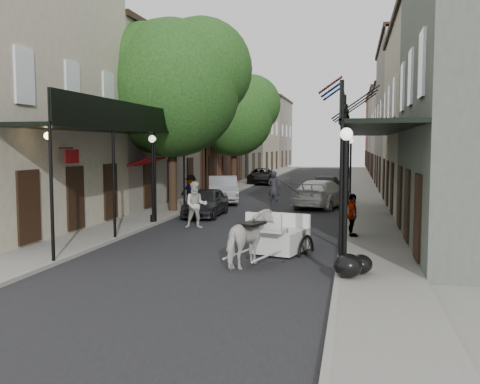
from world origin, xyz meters
The scene contains 24 objects.
ground centered at (0.00, 0.00, 0.00)m, with size 140.00×140.00×0.00m, color gray.
road centered at (0.00, 20.00, 0.01)m, with size 8.00×90.00×0.01m, color black.
sidewalk_left centered at (-5.00, 20.00, 0.06)m, with size 2.20×90.00×0.12m, color gray.
sidewalk_right centered at (5.00, 20.00, 0.06)m, with size 2.20×90.00×0.12m, color gray.
building_row_left centered at (-8.60, 30.00, 5.25)m, with size 5.00×80.00×10.50m, color #BFB699.
building_row_right centered at (8.60, 30.00, 5.25)m, with size 5.00×80.00×10.50m, color gray.
gallery_left centered at (-4.79, 6.98, 4.05)m, with size 2.20×18.05×4.88m.
gallery_right centered at (4.79, 6.98, 4.05)m, with size 2.20×18.05×4.88m.
tree_near centered at (-4.20, 10.18, 6.49)m, with size 7.31×6.80×9.63m.
tree_far centered at (-4.25, 24.18, 5.84)m, with size 6.45×6.00×8.61m.
lamppost_right_near centered at (4.10, -2.00, 2.05)m, with size 0.32×0.32×3.71m.
lamppost_left centered at (-4.10, 6.00, 2.05)m, with size 0.32×0.32×3.71m.
lamppost_right_far centered at (4.10, 18.00, 2.05)m, with size 0.32×0.32×3.71m.
horse centered at (1.50, -1.00, 0.79)m, with size 0.85×1.87×1.58m, color silver.
carriage centered at (2.18, 1.37, 1.03)m, with size 2.03×2.60×2.65m.
pedestrian_walking centered at (-2.00, 5.38, 0.96)m, with size 0.93×0.73×1.92m, color beige.
pedestrian_sidewalk_left centered at (-4.20, 11.78, 0.97)m, with size 1.10×0.63×1.70m, color gray.
pedestrian_sidewalk_right centered at (4.28, 3.96, 0.90)m, with size 0.91×0.38×1.55m, color gray.
car_left_near centered at (-2.60, 9.00, 0.69)m, with size 1.63×4.04×1.38m, color black.
car_left_mid centered at (-3.26, 15.05, 0.79)m, with size 1.67×4.79×1.58m, color gray.
car_left_far centered at (-3.60, 30.69, 0.70)m, with size 2.31×5.02×1.39m, color black.
car_right_near centered at (2.60, 14.00, 0.76)m, with size 2.12×5.22×1.51m, color white.
car_right_far centered at (2.60, 19.50, 0.78)m, with size 1.85×4.59×1.56m, color black.
trash_bags centered at (4.32, -2.03, 0.40)m, with size 0.97×1.12×0.60m.
Camera 1 is at (4.29, -15.50, 3.40)m, focal length 40.00 mm.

